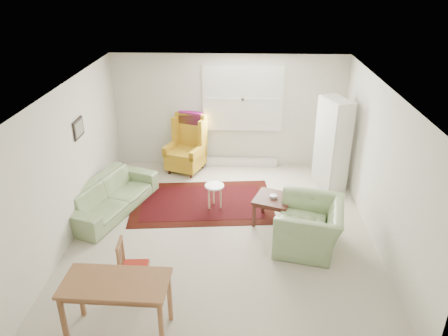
{
  "coord_description": "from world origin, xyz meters",
  "views": [
    {
      "loc": [
        0.28,
        -6.36,
        4.19
      ],
      "look_at": [
        0.0,
        0.3,
        1.05
      ],
      "focal_mm": 35.0,
      "sensor_mm": 36.0,
      "label": 1
    }
  ],
  "objects_px": {
    "cabinet": "(333,144)",
    "stool": "(215,196)",
    "armchair": "(310,222)",
    "wingback_chair": "(185,144)",
    "desk_chair": "(134,267)",
    "sofa": "(110,190)",
    "coffee_table": "(273,210)",
    "desk": "(119,308)"
  },
  "relations": [
    {
      "from": "coffee_table",
      "to": "cabinet",
      "type": "relative_size",
      "value": 0.33
    },
    {
      "from": "stool",
      "to": "desk_chair",
      "type": "bearing_deg",
      "value": -111.78
    },
    {
      "from": "stool",
      "to": "desk_chair",
      "type": "height_order",
      "value": "desk_chair"
    },
    {
      "from": "stool",
      "to": "desk_chair",
      "type": "xyz_separation_m",
      "value": [
        -0.95,
        -2.38,
        0.18
      ]
    },
    {
      "from": "coffee_table",
      "to": "desk_chair",
      "type": "bearing_deg",
      "value": -136.51
    },
    {
      "from": "wingback_chair",
      "to": "sofa",
      "type": "bearing_deg",
      "value": -103.23
    },
    {
      "from": "sofa",
      "to": "wingback_chair",
      "type": "xyz_separation_m",
      "value": [
        1.17,
        1.76,
        0.22
      ]
    },
    {
      "from": "cabinet",
      "to": "desk_chair",
      "type": "height_order",
      "value": "cabinet"
    },
    {
      "from": "sofa",
      "to": "coffee_table",
      "type": "bearing_deg",
      "value": -76.4
    },
    {
      "from": "stool",
      "to": "desk_chair",
      "type": "relative_size",
      "value": 0.56
    },
    {
      "from": "wingback_chair",
      "to": "cabinet",
      "type": "distance_m",
      "value": 3.1
    },
    {
      "from": "sofa",
      "to": "desk_chair",
      "type": "bearing_deg",
      "value": -137.38
    },
    {
      "from": "wingback_chair",
      "to": "armchair",
      "type": "bearing_deg",
      "value": -29.33
    },
    {
      "from": "desk",
      "to": "stool",
      "type": "bearing_deg",
      "value": 72.68
    },
    {
      "from": "wingback_chair",
      "to": "coffee_table",
      "type": "height_order",
      "value": "wingback_chair"
    },
    {
      "from": "coffee_table",
      "to": "desk",
      "type": "bearing_deg",
      "value": -127.47
    },
    {
      "from": "stool",
      "to": "armchair",
      "type": "bearing_deg",
      "value": -36.14
    },
    {
      "from": "armchair",
      "to": "wingback_chair",
      "type": "xyz_separation_m",
      "value": [
        -2.33,
        2.73,
        0.18
      ]
    },
    {
      "from": "sofa",
      "to": "stool",
      "type": "height_order",
      "value": "sofa"
    },
    {
      "from": "wingback_chair",
      "to": "coffee_table",
      "type": "xyz_separation_m",
      "value": [
        1.79,
        -2.05,
        -0.38
      ]
    },
    {
      "from": "desk_chair",
      "to": "desk",
      "type": "bearing_deg",
      "value": 174.74
    },
    {
      "from": "sofa",
      "to": "cabinet",
      "type": "xyz_separation_m",
      "value": [
        4.2,
        1.18,
        0.51
      ]
    },
    {
      "from": "desk",
      "to": "desk_chair",
      "type": "relative_size",
      "value": 1.49
    },
    {
      "from": "armchair",
      "to": "coffee_table",
      "type": "xyz_separation_m",
      "value": [
        -0.54,
        0.68,
        -0.2
      ]
    },
    {
      "from": "wingback_chair",
      "to": "stool",
      "type": "bearing_deg",
      "value": -44.63
    },
    {
      "from": "desk",
      "to": "desk_chair",
      "type": "height_order",
      "value": "desk_chair"
    },
    {
      "from": "sofa",
      "to": "cabinet",
      "type": "bearing_deg",
      "value": -55.16
    },
    {
      "from": "cabinet",
      "to": "desk_chair",
      "type": "distance_m",
      "value": 4.71
    },
    {
      "from": "wingback_chair",
      "to": "cabinet",
      "type": "bearing_deg",
      "value": 9.39
    },
    {
      "from": "desk",
      "to": "cabinet",
      "type": "bearing_deg",
      "value": 51.52
    },
    {
      "from": "coffee_table",
      "to": "stool",
      "type": "xyz_separation_m",
      "value": [
        -1.06,
        0.48,
        -0.01
      ]
    },
    {
      "from": "coffee_table",
      "to": "desk_chair",
      "type": "xyz_separation_m",
      "value": [
        -2.01,
        -1.9,
        0.17
      ]
    },
    {
      "from": "cabinet",
      "to": "stool",
      "type": "bearing_deg",
      "value": -177.4
    },
    {
      "from": "cabinet",
      "to": "desk",
      "type": "relative_size",
      "value": 1.47
    },
    {
      "from": "cabinet",
      "to": "wingback_chair",
      "type": "bearing_deg",
      "value": 148.44
    },
    {
      "from": "wingback_chair",
      "to": "desk",
      "type": "relative_size",
      "value": 1.01
    },
    {
      "from": "wingback_chair",
      "to": "desk_chair",
      "type": "bearing_deg",
      "value": -72.86
    },
    {
      "from": "stool",
      "to": "desk",
      "type": "bearing_deg",
      "value": -107.32
    },
    {
      "from": "coffee_table",
      "to": "stool",
      "type": "bearing_deg",
      "value": 155.6
    },
    {
      "from": "coffee_table",
      "to": "cabinet",
      "type": "height_order",
      "value": "cabinet"
    },
    {
      "from": "cabinet",
      "to": "coffee_table",
      "type": "bearing_deg",
      "value": -150.93
    },
    {
      "from": "sofa",
      "to": "armchair",
      "type": "relative_size",
      "value": 1.79
    }
  ]
}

